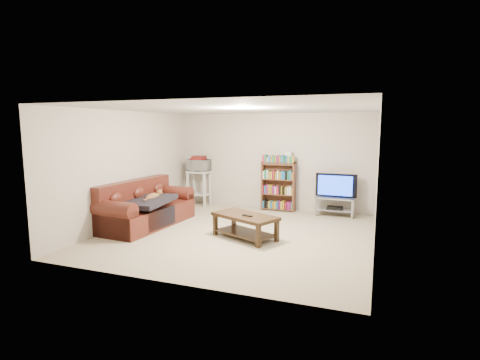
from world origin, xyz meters
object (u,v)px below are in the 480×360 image
at_px(sofa, 144,210).
at_px(coffee_table, 245,222).
at_px(tv_stand, 335,203).
at_px(bookshelf, 278,186).

xyz_separation_m(sofa, coffee_table, (2.32, -0.16, -0.02)).
height_order(tv_stand, bookshelf, bookshelf).
distance_m(sofa, bookshelf, 3.31).
bearing_deg(bookshelf, sofa, -133.33).
bearing_deg(coffee_table, bookshelf, 114.76).
height_order(coffee_table, bookshelf, bookshelf).
distance_m(sofa, coffee_table, 2.32).
distance_m(coffee_table, tv_stand, 2.76).
height_order(sofa, bookshelf, bookshelf).
relative_size(sofa, tv_stand, 2.55).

